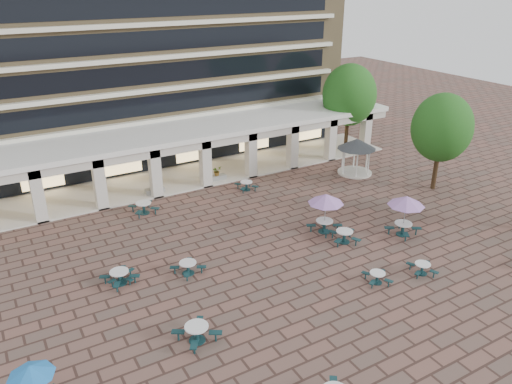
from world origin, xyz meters
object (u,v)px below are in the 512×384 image
(picnic_table_0, at_px, (197,332))
(planter_left, at_px, (155,189))
(picnic_table_2, at_px, (377,277))
(planter_right, at_px, (217,175))
(gazebo, at_px, (357,148))

(picnic_table_0, height_order, planter_left, planter_left)
(picnic_table_2, bearing_deg, planter_left, 129.91)
(picnic_table_2, bearing_deg, picnic_table_0, -163.45)
(planter_right, bearing_deg, planter_left, 180.00)
(gazebo, relative_size, planter_right, 2.21)
(picnic_table_0, distance_m, picnic_table_2, 10.75)
(picnic_table_0, xyz_separation_m, planter_right, (9.56, 17.47, 0.03))
(gazebo, distance_m, planter_right, 12.14)
(planter_left, bearing_deg, picnic_table_2, -69.88)
(picnic_table_0, distance_m, planter_right, 19.92)
(planter_right, bearing_deg, picnic_table_2, -86.31)
(gazebo, xyz_separation_m, planter_right, (-11.18, 4.39, -1.78))
(planter_left, xyz_separation_m, planter_right, (5.45, 0.00, 0.07))
(picnic_table_0, bearing_deg, gazebo, 19.12)
(picnic_table_2, distance_m, planter_right, 18.12)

